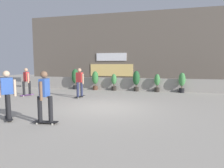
{
  "coord_description": "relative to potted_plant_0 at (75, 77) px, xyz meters",
  "views": [
    {
      "loc": [
        2.28,
        -7.98,
        1.89
      ],
      "look_at": [
        0.0,
        1.5,
        0.9
      ],
      "focal_mm": 30.42,
      "sensor_mm": 36.0,
      "label": 1
    }
  ],
  "objects": [
    {
      "name": "skater_foreground",
      "position": [
        1.84,
        -3.45,
        0.02
      ],
      "size": [
        0.55,
        0.82,
        1.7
      ],
      "color": "black",
      "rests_on": "ground"
    },
    {
      "name": "planter_wall",
      "position": [
        3.89,
        0.45,
        -0.47
      ],
      "size": [
        18.0,
        0.4,
        0.9
      ],
      "primitive_type": "cube",
      "color": "gray",
      "rests_on": "ground"
    },
    {
      "name": "potted_plant_4",
      "position": [
        6.16,
        0.0,
        -0.24
      ],
      "size": [
        0.39,
        0.39,
        1.25
      ],
      "color": "#2D2823",
      "rests_on": "ground"
    },
    {
      "name": "skater_by_wall_left",
      "position": [
        2.71,
        -8.26,
        0.02
      ],
      "size": [
        0.82,
        0.56,
        1.7
      ],
      "color": "black",
      "rests_on": "ground"
    },
    {
      "name": "potted_plant_3",
      "position": [
        4.71,
        0.0,
        -0.07
      ],
      "size": [
        0.49,
        0.49,
        1.46
      ],
      "color": "#2D2823",
      "rests_on": "ground"
    },
    {
      "name": "building_backdrop",
      "position": [
        3.89,
        4.45,
        2.33
      ],
      "size": [
        20.0,
        2.08,
        6.5
      ],
      "color": "#60564C",
      "rests_on": "ground"
    },
    {
      "name": "potted_plant_1",
      "position": [
        1.62,
        -0.0,
        -0.11
      ],
      "size": [
        0.47,
        0.47,
        1.41
      ],
      "color": "brown",
      "rests_on": "ground"
    },
    {
      "name": "skater_mid_plaza",
      "position": [
        -1.53,
        -3.64,
        0.02
      ],
      "size": [
        0.54,
        0.8,
        1.7
      ],
      "color": "#72338C",
      "rests_on": "ground"
    },
    {
      "name": "potted_plant_2",
      "position": [
        3.07,
        0.0,
        -0.26
      ],
      "size": [
        0.38,
        0.38,
        1.22
      ],
      "color": "#2D2823",
      "rests_on": "ground"
    },
    {
      "name": "ground_plane",
      "position": [
        3.89,
        -5.55,
        -0.92
      ],
      "size": [
        48.0,
        48.0,
        0.0
      ],
      "primitive_type": "plane",
      "color": "#A8A093"
    },
    {
      "name": "skater_by_wall_right",
      "position": [
        1.21,
        -8.16,
        0.02
      ],
      "size": [
        0.72,
        0.69,
        1.7
      ],
      "color": "black",
      "rests_on": "ground"
    },
    {
      "name": "potted_plant_5",
      "position": [
        7.79,
        0.0,
        -0.15
      ],
      "size": [
        0.45,
        0.45,
        1.36
      ],
      "color": "black",
      "rests_on": "ground"
    },
    {
      "name": "potted_plant_0",
      "position": [
        0.0,
        0.0,
        0.0
      ],
      "size": [
        0.55,
        0.55,
        1.57
      ],
      "color": "black",
      "rests_on": "ground"
    }
  ]
}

